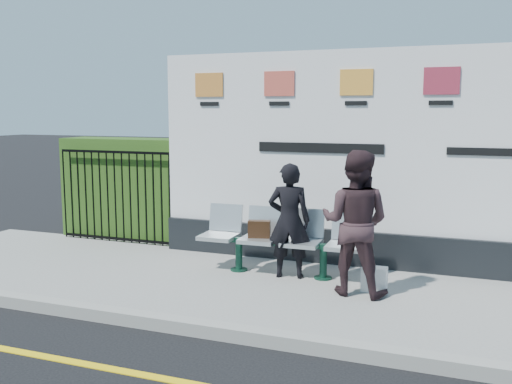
% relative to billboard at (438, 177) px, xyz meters
% --- Properties ---
extents(pavement, '(14.00, 3.00, 0.12)m').
position_rel_billboard_xyz_m(pavement, '(-0.50, -1.35, -1.36)').
color(pavement, gray).
rests_on(pavement, ground).
extents(kerb, '(14.00, 0.18, 0.14)m').
position_rel_billboard_xyz_m(kerb, '(-0.50, -2.85, -1.35)').
color(kerb, gray).
rests_on(kerb, ground).
extents(billboard, '(8.00, 0.30, 3.00)m').
position_rel_billboard_xyz_m(billboard, '(0.00, 0.00, 0.00)').
color(billboard, black).
rests_on(billboard, pavement).
extents(hedge, '(2.35, 0.70, 1.70)m').
position_rel_billboard_xyz_m(hedge, '(-5.08, 0.45, -0.45)').
color(hedge, '#2D5218').
rests_on(hedge, pavement).
extents(railing, '(2.05, 0.06, 1.54)m').
position_rel_billboard_xyz_m(railing, '(-5.08, -0.00, -0.53)').
color(railing, black).
rests_on(railing, pavement).
extents(bench, '(2.26, 0.63, 0.48)m').
position_rel_billboard_xyz_m(bench, '(-1.91, -0.87, -1.06)').
color(bench, '#B6BDC0').
rests_on(bench, pavement).
extents(woman_left, '(0.61, 0.47, 1.51)m').
position_rel_billboard_xyz_m(woman_left, '(-1.77, -0.94, -0.55)').
color(woman_left, black).
rests_on(woman_left, pavement).
extents(woman_right, '(0.89, 0.72, 1.72)m').
position_rel_billboard_xyz_m(woman_right, '(-0.84, -1.30, -0.44)').
color(woman_right, '#322024').
rests_on(woman_right, pavement).
extents(handbag_brown, '(0.32, 0.19, 0.23)m').
position_rel_billboard_xyz_m(handbag_brown, '(-2.21, -0.88, -0.70)').
color(handbag_brown, black).
rests_on(handbag_brown, bench).
extents(carrier_bag_white, '(0.30, 0.18, 0.30)m').
position_rel_billboard_xyz_m(carrier_bag_white, '(-0.62, -1.15, -1.15)').
color(carrier_bag_white, white).
rests_on(carrier_bag_white, pavement).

